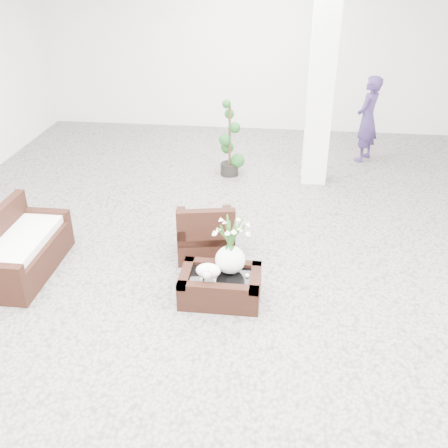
# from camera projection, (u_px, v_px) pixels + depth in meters

# --- Properties ---
(ground) EXTENTS (11.00, 11.00, 0.00)m
(ground) POSITION_uv_depth(u_px,v_px,m) (225.00, 263.00, 6.62)
(ground) COLOR gray
(ground) RESTS_ON ground
(column) EXTENTS (0.40, 0.40, 3.50)m
(column) POSITION_uv_depth(u_px,v_px,m) (322.00, 77.00, 8.10)
(column) COLOR white
(column) RESTS_ON ground
(coffee_table) EXTENTS (0.90, 0.60, 0.31)m
(coffee_table) POSITION_uv_depth(u_px,v_px,m) (220.00, 287.00, 5.88)
(coffee_table) COLOR #35180F
(coffee_table) RESTS_ON ground
(sheep_figurine) EXTENTS (0.28, 0.23, 0.21)m
(sheep_figurine) POSITION_uv_depth(u_px,v_px,m) (208.00, 272.00, 5.68)
(sheep_figurine) COLOR white
(sheep_figurine) RESTS_ON coffee_table
(planter_narcissus) EXTENTS (0.44, 0.44, 0.80)m
(planter_narcissus) POSITION_uv_depth(u_px,v_px,m) (230.00, 241.00, 5.70)
(planter_narcissus) COLOR white
(planter_narcissus) RESTS_ON coffee_table
(tealight) EXTENTS (0.04, 0.04, 0.03)m
(tealight) POSITION_uv_depth(u_px,v_px,m) (247.00, 275.00, 5.79)
(tealight) COLOR white
(tealight) RESTS_ON coffee_table
(armchair) EXTENTS (0.84, 0.82, 0.77)m
(armchair) POSITION_uv_depth(u_px,v_px,m) (205.00, 227.00, 6.66)
(armchair) COLOR #35180F
(armchair) RESTS_ON ground
(loveseat) EXTENTS (0.70, 1.45, 0.77)m
(loveseat) POSITION_uv_depth(u_px,v_px,m) (21.00, 244.00, 6.27)
(loveseat) COLOR #35180F
(loveseat) RESTS_ON ground
(topiary) EXTENTS (0.35, 0.35, 1.31)m
(topiary) POSITION_uv_depth(u_px,v_px,m) (230.00, 139.00, 8.82)
(topiary) COLOR #154317
(topiary) RESTS_ON ground
(shopper) EXTENTS (0.61, 0.68, 1.56)m
(shopper) POSITION_uv_depth(u_px,v_px,m) (367.00, 119.00, 9.40)
(shopper) COLOR #362757
(shopper) RESTS_ON ground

